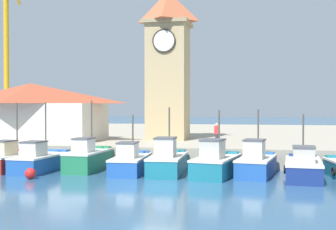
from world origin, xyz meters
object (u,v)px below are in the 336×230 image
fishing_boat_center (167,161)px  fishing_boat_right_outer (303,167)px  clock_tower (168,61)px  warehouse_left (31,111)px  port_crane_near (7,63)px  mooring_buoy (30,173)px  dock_worker_near_tower (217,134)px  fishing_boat_far_left (11,160)px  fishing_boat_left_outer (40,161)px  fishing_boat_mid_right (216,163)px  fishing_boat_right_inner (256,163)px  fishing_boat_left_inner (88,158)px  fishing_boat_mid_left (130,162)px

fishing_boat_center → fishing_boat_right_outer: bearing=-3.8°
clock_tower → warehouse_left: bearing=-166.4°
fishing_boat_center → warehouse_left: warehouse_left is taller
warehouse_left → port_crane_near: size_ratio=0.64×
mooring_buoy → fishing_boat_right_outer: bearing=11.2°
dock_worker_near_tower → fishing_boat_far_left: bearing=-157.7°
fishing_boat_left_outer → mooring_buoy: 3.16m
fishing_boat_mid_right → fishing_boat_right_outer: bearing=-1.0°
fishing_boat_right_inner → clock_tower: size_ratio=0.35×
port_crane_near → clock_tower: bearing=-22.8°
fishing_boat_left_inner → fishing_boat_right_inner: (10.66, -0.29, -0.03)m
fishing_boat_center → dock_worker_near_tower: fishing_boat_center is taller
fishing_boat_mid_left → fishing_boat_right_inner: bearing=1.4°
fishing_boat_far_left → dock_worker_near_tower: 13.88m
fishing_boat_left_inner → warehouse_left: bearing=136.8°
dock_worker_near_tower → fishing_boat_center: bearing=-118.2°
port_crane_near → dock_worker_near_tower: size_ratio=11.46×
fishing_boat_far_left → fishing_boat_right_outer: (18.17, -0.08, -0.01)m
fishing_boat_left_inner → dock_worker_near_tower: (7.88, 4.32, 1.40)m
fishing_boat_center → port_crane_near: 29.75m
fishing_boat_mid_left → mooring_buoy: size_ratio=8.22×
clock_tower → warehouse_left: 12.17m
fishing_boat_far_left → warehouse_left: (-2.98, 8.31, 3.05)m
fishing_boat_far_left → dock_worker_near_tower: fishing_boat_far_left is taller
fishing_boat_left_inner → clock_tower: size_ratio=0.33×
fishing_boat_mid_left → fishing_boat_far_left: bearing=-176.8°
warehouse_left → mooring_buoy: bearing=-62.6°
fishing_boat_left_inner → fishing_boat_left_outer: bearing=-160.2°
fishing_boat_left_inner → fishing_boat_center: size_ratio=0.89×
fishing_boat_mid_right → port_crane_near: 32.28m
fishing_boat_left_inner → fishing_boat_mid_left: size_ratio=0.90×
fishing_boat_left_outer → fishing_boat_center: 8.14m
fishing_boat_right_outer → dock_worker_near_tower: fishing_boat_right_outer is taller
fishing_boat_far_left → dock_worker_near_tower: bearing=22.3°
fishing_boat_right_inner → fishing_boat_right_outer: 2.73m
port_crane_near → mooring_buoy: port_crane_near is taller
fishing_boat_left_outer → fishing_boat_right_inner: bearing=3.1°
fishing_boat_left_outer → fishing_boat_left_inner: size_ratio=1.08×
fishing_boat_far_left → fishing_boat_left_inner: (4.88, 0.93, 0.09)m
fishing_boat_mid_right → fishing_boat_right_inner: 2.42m
mooring_buoy → fishing_boat_mid_right: bearing=16.8°
fishing_boat_left_outer → fishing_boat_right_inner: size_ratio=1.03×
fishing_boat_mid_right → dock_worker_near_tower: 5.45m
warehouse_left → dock_worker_near_tower: bearing=-11.0°
fishing_boat_right_outer → dock_worker_near_tower: bearing=135.4°
fishing_boat_left_outer → fishing_boat_left_inner: bearing=19.8°
fishing_boat_left_outer → port_crane_near: (-13.51, 19.33, 8.10)m
fishing_boat_center → fishing_boat_right_outer: fishing_boat_center is taller
fishing_boat_far_left → fishing_boat_left_inner: 4.96m
fishing_boat_left_outer → clock_tower: bearing=61.3°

